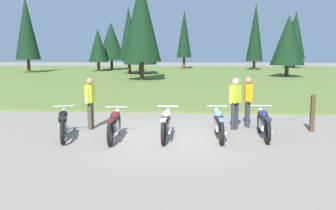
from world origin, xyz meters
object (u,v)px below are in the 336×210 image
object	(u,v)px
motorcycle_maroon	(114,125)
rider_with_back_turned	(248,99)
motorcycle_sky_blue	(219,124)
rider_near_row_end	(235,100)
motorcycle_black	(63,123)
motorcycle_cream	(166,124)
motorcycle_navy	(264,123)
trail_marker_post	(312,113)
rider_checking_bike	(90,100)

from	to	relation	value
motorcycle_maroon	rider_with_back_turned	bearing A→B (deg)	26.74
motorcycle_sky_blue	rider_near_row_end	world-z (taller)	rider_near_row_end
motorcycle_black	motorcycle_sky_blue	distance (m)	4.51
motorcycle_cream	motorcycle_sky_blue	world-z (taller)	same
motorcycle_black	motorcycle_sky_blue	xyz separation A→B (m)	(4.50, 0.32, 0.00)
motorcycle_maroon	motorcycle_navy	size ratio (longest dim) A/B	1.00
motorcycle_maroon	trail_marker_post	size ratio (longest dim) A/B	1.81
motorcycle_cream	trail_marker_post	world-z (taller)	trail_marker_post
motorcycle_maroon	trail_marker_post	world-z (taller)	trail_marker_post
motorcycle_black	motorcycle_navy	xyz separation A→B (m)	(5.81, 0.50, 0.00)
motorcycle_maroon	motorcycle_navy	world-z (taller)	same
rider_near_row_end	motorcycle_cream	bearing A→B (deg)	-146.93
rider_with_back_turned	trail_marker_post	xyz separation A→B (m)	(1.93, -0.57, -0.37)
motorcycle_sky_blue	rider_with_back_turned	xyz separation A→B (m)	(1.06, 1.68, 0.51)
motorcycle_maroon	rider_with_back_turned	xyz separation A→B (m)	(4.05, 2.04, 0.51)
motorcycle_navy	rider_checking_bike	distance (m)	5.45
motorcycle_maroon	rider_checking_bike	size ratio (longest dim) A/B	1.26
motorcycle_cream	rider_with_back_turned	distance (m)	3.20
motorcycle_navy	motorcycle_sky_blue	bearing A→B (deg)	-172.13
motorcycle_maroon	motorcycle_cream	bearing A→B (deg)	8.87
motorcycle_navy	rider_with_back_turned	xyz separation A→B (m)	(-0.25, 1.49, 0.51)
rider_checking_bike	motorcycle_maroon	bearing A→B (deg)	-50.47
motorcycle_navy	rider_near_row_end	bearing A→B (deg)	124.04
motorcycle_cream	trail_marker_post	distance (m)	4.68
motorcycle_navy	rider_checking_bike	bearing A→B (deg)	172.00
motorcycle_sky_blue	motorcycle_navy	bearing A→B (deg)	7.87
motorcycle_sky_blue	trail_marker_post	bearing A→B (deg)	20.31
motorcycle_cream	motorcycle_navy	xyz separation A→B (m)	(2.83, 0.32, 0.00)
motorcycle_cream	motorcycle_navy	distance (m)	2.85
trail_marker_post	motorcycle_navy	bearing A→B (deg)	-151.13
motorcycle_maroon	rider_checking_bike	world-z (taller)	rider_checking_bike
motorcycle_maroon	motorcycle_black	bearing A→B (deg)	178.12
motorcycle_sky_blue	rider_with_back_turned	bearing A→B (deg)	57.62
motorcycle_sky_blue	rider_checking_bike	bearing A→B (deg)	167.02
motorcycle_navy	trail_marker_post	xyz separation A→B (m)	(1.68, 0.93, 0.14)
motorcycle_black	rider_near_row_end	world-z (taller)	rider_near_row_end
rider_checking_bike	rider_near_row_end	bearing A→B (deg)	3.76
motorcycle_maroon	rider_near_row_end	size ratio (longest dim) A/B	1.26
rider_with_back_turned	rider_near_row_end	xyz separation A→B (m)	(-0.47, -0.43, 0.00)
motorcycle_maroon	motorcycle_sky_blue	xyz separation A→B (m)	(2.99, 0.36, 0.00)
motorcycle_cream	rider_near_row_end	bearing A→B (deg)	33.07
rider_with_back_turned	trail_marker_post	size ratio (longest dim) A/B	1.44
motorcycle_navy	rider_with_back_turned	size ratio (longest dim) A/B	1.26
motorcycle_maroon	motorcycle_navy	bearing A→B (deg)	7.24
rider_with_back_turned	motorcycle_maroon	bearing A→B (deg)	-153.26
rider_checking_bike	trail_marker_post	bearing A→B (deg)	1.38
motorcycle_cream	rider_with_back_turned	world-z (taller)	rider_with_back_turned
motorcycle_cream	motorcycle_sky_blue	xyz separation A→B (m)	(1.52, 0.14, 0.00)
motorcycle_maroon	rider_with_back_turned	world-z (taller)	rider_with_back_turned
rider_with_back_turned	motorcycle_navy	bearing A→B (deg)	-80.50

